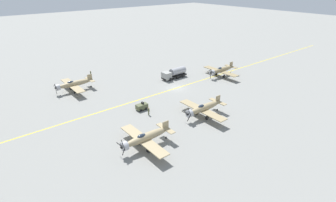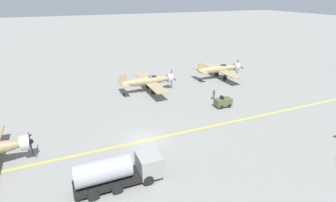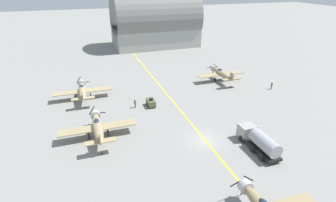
% 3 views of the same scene
% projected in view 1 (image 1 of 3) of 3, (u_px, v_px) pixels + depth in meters
% --- Properties ---
extents(ground_plane, '(400.00, 400.00, 0.00)m').
position_uv_depth(ground_plane, '(176.00, 88.00, 70.60)').
color(ground_plane, gray).
extents(taxiway_stripe, '(0.30, 160.00, 0.01)m').
position_uv_depth(taxiway_stripe, '(176.00, 88.00, 70.59)').
color(taxiway_stripe, yellow).
rests_on(taxiway_stripe, ground).
extents(airplane_near_center, '(12.00, 9.98, 3.65)m').
position_uv_depth(airplane_near_center, '(221.00, 70.00, 78.30)').
color(airplane_near_center, '#968259').
rests_on(airplane_near_center, ground).
extents(airplane_far_left, '(12.00, 9.98, 3.65)m').
position_uv_depth(airplane_far_left, '(145.00, 138.00, 44.88)').
color(airplane_far_left, tan).
rests_on(airplane_far_left, ground).
extents(airplane_far_right, '(12.00, 9.98, 3.65)m').
position_uv_depth(airplane_far_right, '(74.00, 84.00, 67.85)').
color(airplane_far_right, tan).
rests_on(airplane_far_right, ground).
extents(airplane_mid_left, '(12.00, 9.98, 3.65)m').
position_uv_depth(airplane_mid_left, '(203.00, 108.00, 55.17)').
color(airplane_mid_left, tan).
rests_on(airplane_mid_left, ground).
extents(fuel_tanker, '(2.68, 8.00, 2.98)m').
position_uv_depth(fuel_tanker, '(174.00, 73.00, 77.09)').
color(fuel_tanker, black).
rests_on(fuel_tanker, ground).
extents(tow_tractor, '(1.57, 2.60, 1.79)m').
position_uv_depth(tow_tractor, '(142.00, 106.00, 58.65)').
color(tow_tractor, '#515638').
rests_on(tow_tractor, ground).
extents(ground_crew_walking, '(0.39, 0.39, 1.81)m').
position_uv_depth(ground_crew_walking, '(149.00, 111.00, 56.19)').
color(ground_crew_walking, '#515638').
rests_on(ground_crew_walking, ground).
extents(ground_crew_inspecting, '(0.37, 0.37, 1.70)m').
position_uv_depth(ground_crew_inspecting, '(91.00, 73.00, 78.92)').
color(ground_crew_inspecting, '#515638').
rests_on(ground_crew_inspecting, ground).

